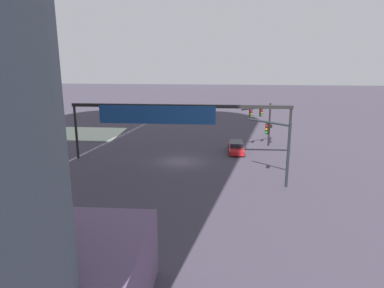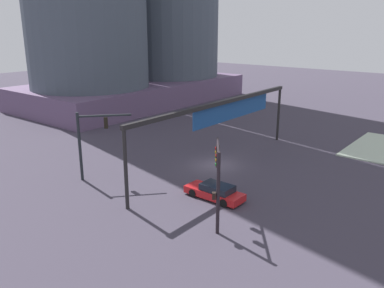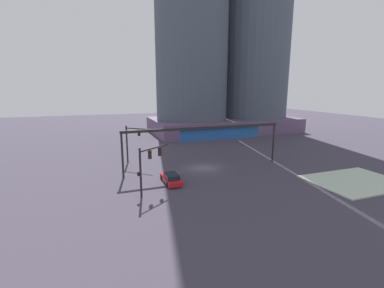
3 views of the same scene
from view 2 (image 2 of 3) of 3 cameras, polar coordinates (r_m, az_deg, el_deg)
name	(u,v)px [view 2 (image 2 of 3)]	position (r m, az deg, el deg)	size (l,w,h in m)	color
ground_plane	(216,165)	(38.09, 3.44, -3.05)	(183.18, 183.18, 0.00)	#3C3745
traffic_signal_near_corner	(90,136)	(34.51, -14.44, 1.16)	(3.51, 3.11, 5.93)	black
traffic_signal_opposite_side	(218,173)	(25.70, 3.72, -4.16)	(4.08, 2.87, 5.46)	black
overhead_sign_gantry	(225,110)	(37.16, 4.80, 4.86)	(23.79, 0.43, 6.26)	black
sedan_car_approaching	(215,192)	(30.73, 3.32, -6.84)	(1.86, 4.73, 1.21)	red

